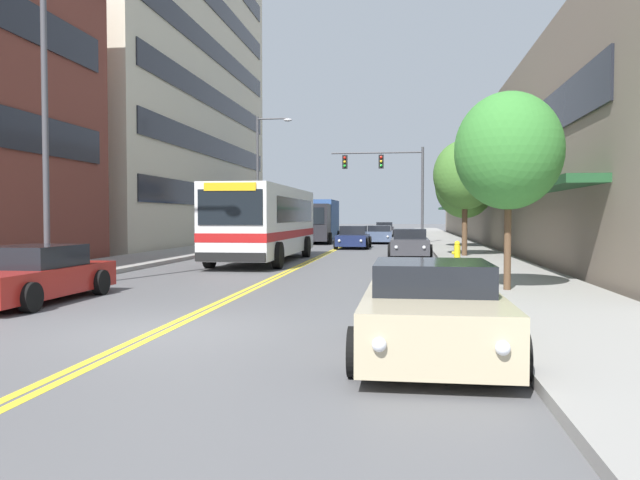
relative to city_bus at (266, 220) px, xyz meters
name	(u,v)px	position (x,y,z in m)	size (l,w,h in m)	color
ground_plane	(351,242)	(1.90, 20.64, -1.78)	(240.00, 240.00, 0.00)	#565659
sidewalk_left	(258,241)	(-5.31, 20.64, -1.70)	(3.41, 106.00, 0.16)	gray
sidewalk_right	(448,242)	(9.10, 20.64, -1.70)	(3.41, 106.00, 0.16)	gray
centre_line	(351,242)	(1.90, 20.64, -1.78)	(0.34, 106.00, 0.01)	yellow
office_tower_left	(135,78)	(-13.25, 16.37, 10.03)	(12.08, 28.63, 23.61)	beige
storefront_row_right	(532,182)	(15.04, 20.64, 2.65)	(9.10, 68.00, 8.87)	gray
city_bus	(266,220)	(0.00, 0.00, 0.00)	(2.91, 10.94, 3.15)	silver
car_black_parked_left_near	(287,235)	(-2.39, 17.28, -1.13)	(2.03, 4.66, 1.39)	black
car_red_parked_left_mid	(32,276)	(-2.37, -13.32, -1.19)	(2.02, 4.81, 1.27)	maroon
car_beige_parked_right_foreground	(432,312)	(6.34, -17.63, -1.17)	(2.09, 4.20, 1.30)	#BCAD89
car_dark_grey_parked_right_mid	(410,244)	(6.18, 3.49, -1.15)	(2.00, 4.28, 1.35)	#38383D
car_slate_blue_moving_lead	(379,235)	(4.10, 19.18, -1.17)	(2.16, 4.86, 1.28)	#475675
car_navy_moving_second	(353,238)	(2.82, 11.59, -1.15)	(2.05, 4.42, 1.37)	#19234C
car_charcoal_moving_third	(384,229)	(3.85, 37.62, -1.15)	(2.12, 4.36, 1.37)	#232328
box_truck	(317,221)	(-0.47, 19.07, -0.14)	(2.78, 7.55, 3.16)	#232328
traffic_signal_mast	(391,175)	(4.99, 16.23, 2.94)	(6.26, 0.38, 6.61)	#47474C
street_lamp_left_near	(54,87)	(-3.13, -11.03, 3.53)	(2.24, 0.28, 9.09)	#47474C
street_lamp_left_far	(262,170)	(-3.09, 12.67, 3.13)	(2.33, 0.28, 8.29)	#47474C
street_tree_right_near	(509,151)	(8.42, -10.80, 1.72)	(2.57, 2.57, 4.77)	brown
street_tree_right_mid	(465,175)	(8.64, 2.67, 2.04)	(2.87, 2.87, 5.25)	brown
street_tree_right_far	(465,186)	(9.42, 11.22, 1.95)	(3.44, 3.44, 5.47)	brown
fire_hydrant	(457,253)	(7.85, -3.18, -1.18)	(0.31, 0.23, 0.89)	yellow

